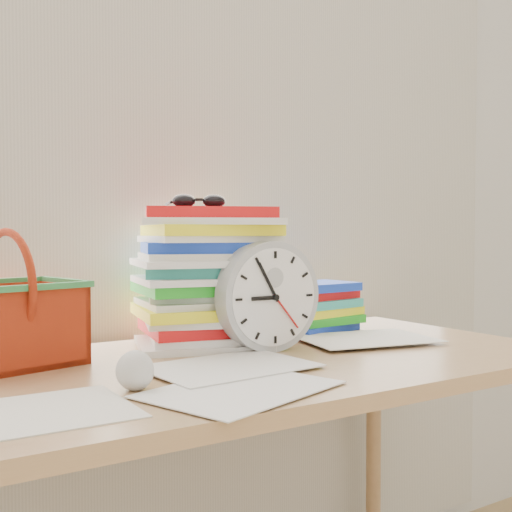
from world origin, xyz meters
TOP-DOWN VIEW (x-y plane):
  - curtain at (0.00, 1.98)m, footprint 2.40×0.01m
  - desk at (0.00, 1.60)m, footprint 1.40×0.70m
  - paper_stack at (0.02, 1.79)m, footprint 0.39×0.35m
  - clock at (0.10, 1.65)m, footprint 0.24×0.05m
  - sunglasses at (0.01, 1.80)m, footprint 0.17×0.16m
  - book_stack at (0.37, 1.82)m, footprint 0.27×0.22m
  - basket at (-0.41, 1.79)m, footprint 0.30×0.26m
  - crumpled_ball at (-0.28, 1.48)m, footprint 0.07×0.07m
  - scattered_papers at (0.00, 1.60)m, footprint 1.26×0.42m

SIDE VIEW (x-z plane):
  - desk at x=0.00m, z-range 0.30..1.05m
  - scattered_papers at x=0.00m, z-range 0.75..0.77m
  - crumpled_ball at x=-0.28m, z-range 0.75..0.82m
  - book_stack at x=0.37m, z-range 0.75..0.88m
  - clock at x=0.10m, z-range 0.75..0.99m
  - basket at x=-0.41m, z-range 0.75..1.01m
  - paper_stack at x=0.02m, z-range 0.75..1.06m
  - sunglasses at x=0.01m, z-range 1.06..1.10m
  - curtain at x=0.00m, z-range 0.05..2.55m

